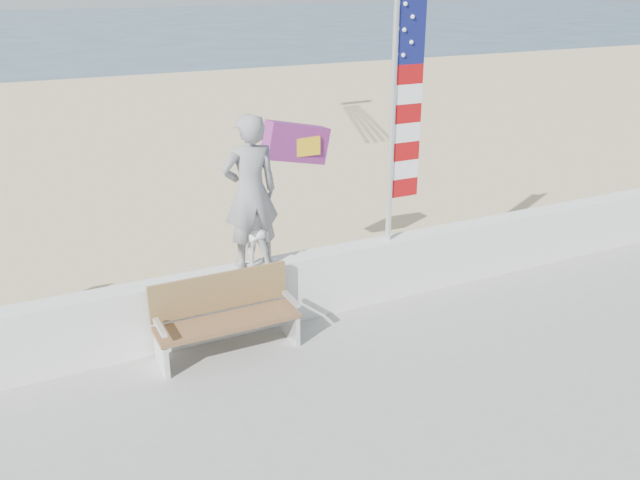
# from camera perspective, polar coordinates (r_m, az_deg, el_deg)

# --- Properties ---
(ground) EXTENTS (220.00, 220.00, 0.00)m
(ground) POSITION_cam_1_polar(r_m,az_deg,el_deg) (8.22, 4.45, -13.19)
(ground) COLOR #314F63
(ground) RESTS_ON ground
(sand) EXTENTS (90.00, 40.00, 0.08)m
(sand) POSITION_cam_1_polar(r_m,az_deg,el_deg) (15.88, -12.32, 3.95)
(sand) COLOR #D2BC8C
(sand) RESTS_ON ground
(seawall) EXTENTS (30.00, 0.35, 0.90)m
(seawall) POSITION_cam_1_polar(r_m,az_deg,el_deg) (9.45, -1.63, -3.87)
(seawall) COLOR silver
(seawall) RESTS_ON boardwalk
(adult) EXTENTS (0.75, 0.50, 2.02)m
(adult) POSITION_cam_1_polar(r_m,az_deg,el_deg) (8.67, -5.89, 4.02)
(adult) COLOR gray
(adult) RESTS_ON seawall
(child) EXTENTS (0.56, 0.47, 1.03)m
(child) POSITION_cam_1_polar(r_m,az_deg,el_deg) (8.83, -5.72, 0.97)
(child) COLOR white
(child) RESTS_ON seawall
(bench) EXTENTS (1.80, 0.57, 1.00)m
(bench) POSITION_cam_1_polar(r_m,az_deg,el_deg) (8.63, -8.01, -6.22)
(bench) COLOR brown
(bench) RESTS_ON boardwalk
(flag) EXTENTS (0.50, 0.08, 3.50)m
(flag) POSITION_cam_1_polar(r_m,az_deg,el_deg) (9.44, 6.82, 11.06)
(flag) COLOR silver
(flag) RESTS_ON seawall
(parafoil_kite) EXTENTS (1.12, 0.39, 0.76)m
(parafoil_kite) POSITION_cam_1_polar(r_m,az_deg,el_deg) (10.33, -1.95, 8.17)
(parafoil_kite) COLOR red
(parafoil_kite) RESTS_ON ground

